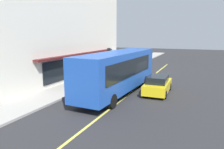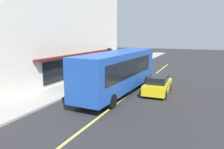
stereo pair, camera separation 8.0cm
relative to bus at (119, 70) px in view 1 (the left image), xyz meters
name	(u,v)px [view 1 (the left image)]	position (x,y,z in m)	size (l,w,h in m)	color
ground	(136,89)	(2.09, -0.85, -1.99)	(120.00, 120.00, 0.00)	#28282B
sidewalk	(82,83)	(2.09, 4.78, -1.91)	(80.00, 2.91, 0.15)	#9E9B93
lane_centre_stripe	(136,89)	(2.09, -0.85, -1.98)	(36.00, 0.16, 0.01)	#D8D14C
storefront_building	(49,9)	(4.36, 10.30, 5.78)	(21.19, 8.73, 15.56)	silver
bus	(119,70)	(0.00, 0.00, 0.00)	(11.24, 3.09, 3.50)	#1E4CAD
traffic_light	(109,55)	(6.84, 3.89, 0.55)	(0.30, 0.52, 3.20)	#2D2D33
car_yellow	(158,85)	(1.40, -2.97, -1.24)	(4.34, 1.95, 1.52)	yellow
car_silver	(134,67)	(10.55, 1.93, -1.24)	(4.32, 1.89, 1.52)	#B7BABF
pedestrian_near_storefront	(89,68)	(4.29, 5.14, -0.75)	(0.34, 0.34, 1.79)	black
pedestrian_mid_block	(111,61)	(11.51, 5.70, -0.79)	(0.34, 0.34, 1.73)	black
pedestrian_waiting	(128,61)	(13.62, 3.87, -0.87)	(0.34, 0.34, 1.62)	black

